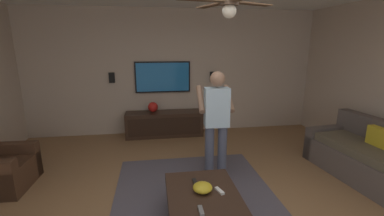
{
  "coord_description": "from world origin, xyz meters",
  "views": [
    {
      "loc": [
        -2.8,
        0.49,
        2.02
      ],
      "look_at": [
        0.64,
        -0.04,
        1.15
      ],
      "focal_mm": 24.17,
      "sensor_mm": 36.0,
      "label": 1
    }
  ],
  "objects": [
    {
      "name": "person_standing",
      "position": [
        0.83,
        -0.43,
        0.93
      ],
      "size": [
        0.55,
        0.56,
        1.64
      ],
      "rotation": [
        0.0,
        0.0,
        -0.05
      ],
      "color": "#4C5166",
      "rests_on": "ground"
    },
    {
      "name": "bowl",
      "position": [
        -0.25,
        -0.02,
        0.45
      ],
      "size": [
        0.22,
        0.22,
        0.1
      ],
      "primitive_type": "ellipsoid",
      "color": "gold",
      "rests_on": "coffee_table"
    },
    {
      "name": "vase_round",
      "position": [
        2.82,
        0.51,
        0.66
      ],
      "size": [
        0.22,
        0.22,
        0.22
      ],
      "primitive_type": "sphere",
      "color": "red",
      "rests_on": "media_console"
    },
    {
      "name": "coffee_table",
      "position": [
        -0.26,
        -0.02,
        0.3
      ],
      "size": [
        1.0,
        0.8,
        0.4
      ],
      "color": "#332116",
      "rests_on": "ground"
    },
    {
      "name": "area_rug",
      "position": [
        -0.06,
        -0.02,
        0.01
      ],
      "size": [
        3.11,
        2.17,
        0.01
      ],
      "primitive_type": "cube",
      "color": "#514C56",
      "rests_on": "ground"
    },
    {
      "name": "tv",
      "position": [
        3.01,
        0.27,
        1.3
      ],
      "size": [
        0.05,
        1.23,
        0.69
      ],
      "rotation": [
        0.0,
        0.0,
        3.14
      ],
      "color": "black"
    },
    {
      "name": "wall_back_tv",
      "position": [
        3.1,
        0.0,
        1.39
      ],
      "size": [
        0.1,
        6.7,
        2.77
      ],
      "primitive_type": "cube",
      "color": "#BCA893",
      "rests_on": "ground"
    },
    {
      "name": "wall_speaker_right",
      "position": [
        3.02,
        1.37,
        1.3
      ],
      "size": [
        0.06,
        0.12,
        0.22
      ],
      "primitive_type": "cube",
      "color": "black"
    },
    {
      "name": "ground_plane",
      "position": [
        0.0,
        0.0,
        0.0
      ],
      "size": [
        7.8,
        7.8,
        0.0
      ],
      "primitive_type": "plane",
      "color": "olive"
    },
    {
      "name": "remote_grey",
      "position": [
        -0.6,
        0.06,
        0.41
      ],
      "size": [
        0.15,
        0.04,
        0.02
      ],
      "primitive_type": "cube",
      "rotation": [
        0.0,
        0.0,
        3.14
      ],
      "color": "slate",
      "rests_on": "coffee_table"
    },
    {
      "name": "media_console",
      "position": [
        2.77,
        0.27,
        0.28
      ],
      "size": [
        0.45,
        1.7,
        0.55
      ],
      "rotation": [
        0.0,
        0.0,
        3.14
      ],
      "color": "#332116",
      "rests_on": "ground"
    },
    {
      "name": "wall_speaker_left",
      "position": [
        3.02,
        -0.88,
        1.29
      ],
      "size": [
        0.06,
        0.12,
        0.22
      ],
      "primitive_type": "cube",
      "color": "black"
    },
    {
      "name": "couch",
      "position": [
        0.34,
        -2.74,
        0.32
      ],
      "size": [
        1.98,
        1.06,
        0.87
      ],
      "rotation": [
        0.0,
        0.0,
        1.68
      ],
      "color": "#564C47",
      "rests_on": "ground"
    },
    {
      "name": "ceiling_fan",
      "position": [
        0.15,
        -0.38,
        2.45
      ],
      "size": [
        1.17,
        1.18,
        0.46
      ],
      "color": "#4C3828"
    },
    {
      "name": "remote_white",
      "position": [
        -0.28,
        -0.21,
        0.41
      ],
      "size": [
        0.16,
        0.09,
        0.02
      ],
      "primitive_type": "cube",
      "rotation": [
        0.0,
        0.0,
        0.32
      ],
      "color": "white",
      "rests_on": "coffee_table"
    },
    {
      "name": "remote_black",
      "position": [
        -0.05,
        0.03,
        0.41
      ],
      "size": [
        0.15,
        0.05,
        0.02
      ],
      "primitive_type": "cube",
      "rotation": [
        0.0,
        0.0,
        0.05
      ],
      "color": "black",
      "rests_on": "coffee_table"
    }
  ]
}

